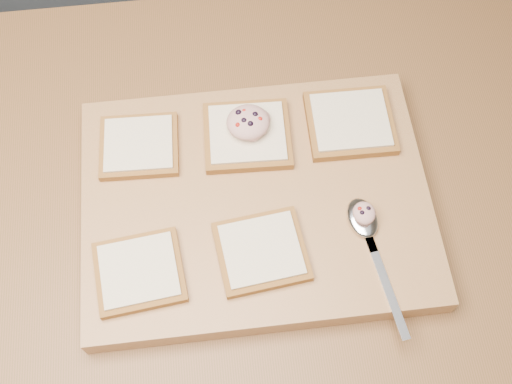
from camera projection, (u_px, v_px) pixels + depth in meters
ground at (237, 351)px, 1.71m from camera, size 4.00×4.00×0.00m
island_counter at (231, 301)px, 1.30m from camera, size 2.00×0.80×0.90m
cutting_board at (256, 202)px, 0.89m from camera, size 0.47×0.36×0.04m
bread_far_left at (139, 146)px, 0.90m from camera, size 0.11×0.10×0.02m
bread_far_center at (247, 135)px, 0.90m from camera, size 0.13×0.12×0.02m
bread_far_right at (350, 122)px, 0.91m from camera, size 0.12×0.11×0.02m
bread_near_left at (139, 272)px, 0.81m from camera, size 0.12×0.11×0.02m
bread_near_center at (261, 251)px, 0.83m from camera, size 0.12×0.12×0.02m
tuna_salad_dollop at (248, 122)px, 0.89m from camera, size 0.06×0.06×0.03m
spoon at (366, 228)px, 0.84m from camera, size 0.05×0.20×0.01m
spoon_salad at (364, 213)px, 0.84m from camera, size 0.03×0.03×0.02m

